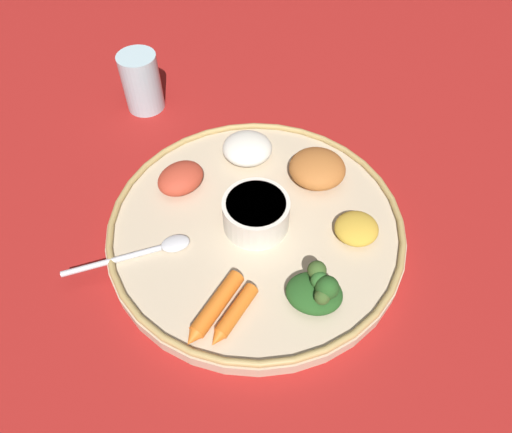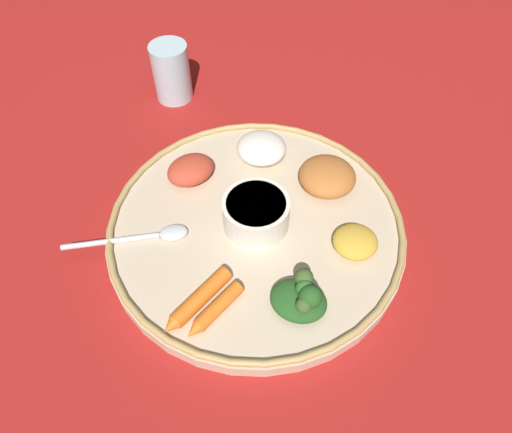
# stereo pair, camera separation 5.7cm
# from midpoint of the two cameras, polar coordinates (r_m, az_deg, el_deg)

# --- Properties ---
(ground_plane) EXTENTS (2.40, 2.40, 0.00)m
(ground_plane) POSITION_cam_midpoint_polar(r_m,az_deg,el_deg) (0.60, 2.73, -2.19)
(ground_plane) COLOR maroon
(platter) EXTENTS (0.36, 0.36, 0.02)m
(platter) POSITION_cam_midpoint_polar(r_m,az_deg,el_deg) (0.59, 2.76, -1.64)
(platter) COLOR #C6B293
(platter) RESTS_ON ground_plane
(platter_rim) EXTENTS (0.36, 0.36, 0.01)m
(platter_rim) POSITION_cam_midpoint_polar(r_m,az_deg,el_deg) (0.58, 2.81, -0.91)
(platter_rim) COLOR tan
(platter_rim) RESTS_ON platter
(center_bowl) EXTENTS (0.08, 0.08, 0.04)m
(center_bowl) POSITION_cam_midpoint_polar(r_m,az_deg,el_deg) (0.56, 2.89, 0.27)
(center_bowl) COLOR silver
(center_bowl) RESTS_ON platter
(spoon) EXTENTS (0.06, 0.15, 0.01)m
(spoon) POSITION_cam_midpoint_polar(r_m,az_deg,el_deg) (0.57, -10.27, -2.53)
(spoon) COLOR silver
(spoon) RESTS_ON platter
(greens_pile) EXTENTS (0.08, 0.08, 0.04)m
(greens_pile) POSITION_cam_midpoint_polar(r_m,az_deg,el_deg) (0.51, 8.62, -9.85)
(greens_pile) COLOR #23511E
(greens_pile) RESTS_ON platter
(carrot_near_spoon) EXTENTS (0.05, 0.09, 0.02)m
(carrot_near_spoon) POSITION_cam_midpoint_polar(r_m,az_deg,el_deg) (0.52, -3.88, -10.23)
(carrot_near_spoon) COLOR orange
(carrot_near_spoon) RESTS_ON platter
(carrot_outer) EXTENTS (0.04, 0.08, 0.02)m
(carrot_outer) POSITION_cam_midpoint_polar(r_m,az_deg,el_deg) (0.51, -1.74, -11.38)
(carrot_outer) COLOR orange
(carrot_outer) RESTS_ON platter
(mound_berbere_red) EXTENTS (0.06, 0.07, 0.03)m
(mound_berbere_red) POSITION_cam_midpoint_polar(r_m,az_deg,el_deg) (0.62, -5.28, 5.45)
(mound_berbere_red) COLOR #B73D28
(mound_berbere_red) RESTS_ON platter
(mound_chickpea) EXTENTS (0.10, 0.10, 0.03)m
(mound_chickpea) POSITION_cam_midpoint_polar(r_m,az_deg,el_deg) (0.62, 11.15, 4.60)
(mound_chickpea) COLOR #B2662D
(mound_chickpea) RESTS_ON platter
(mound_rice_white) EXTENTS (0.09, 0.09, 0.03)m
(mound_rice_white) POSITION_cam_midpoint_polar(r_m,az_deg,el_deg) (0.65, 3.19, 8.07)
(mound_rice_white) COLOR silver
(mound_rice_white) RESTS_ON platter
(mound_lentil_yellow) EXTENTS (0.06, 0.06, 0.02)m
(mound_lentil_yellow) POSITION_cam_midpoint_polar(r_m,az_deg,el_deg) (0.57, 14.64, -3.13)
(mound_lentil_yellow) COLOR gold
(mound_lentil_yellow) RESTS_ON platter
(drinking_glass) EXTENTS (0.06, 0.06, 0.09)m
(drinking_glass) POSITION_cam_midpoint_polar(r_m,az_deg,el_deg) (0.77, -8.03, 16.30)
(drinking_glass) COLOR silver
(drinking_glass) RESTS_ON ground_plane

